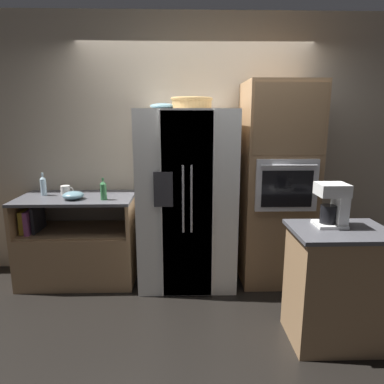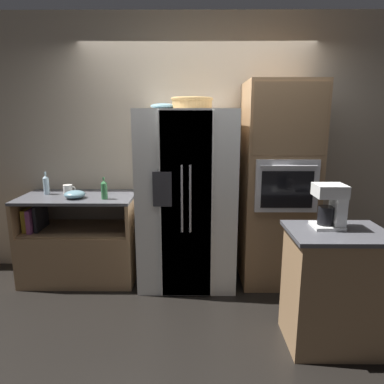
{
  "view_description": "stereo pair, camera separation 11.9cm",
  "coord_description": "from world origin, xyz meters",
  "views": [
    {
      "loc": [
        -0.15,
        -3.39,
        1.73
      ],
      "look_at": [
        -0.05,
        -0.05,
        0.99
      ],
      "focal_mm": 32.0,
      "sensor_mm": 36.0,
      "label": 1
    },
    {
      "loc": [
        -0.03,
        -3.4,
        1.73
      ],
      "look_at": [
        -0.05,
        -0.05,
        0.99
      ],
      "focal_mm": 32.0,
      "sensor_mm": 36.0,
      "label": 2
    }
  ],
  "objects": [
    {
      "name": "island_counter",
      "position": [
        1.02,
        -1.03,
        0.46
      ],
      "size": [
        0.72,
        0.53,
        0.92
      ],
      "color": "#93704C",
      "rests_on": "ground_plane"
    },
    {
      "name": "coffee_maker",
      "position": [
        0.99,
        -0.95,
        1.1
      ],
      "size": [
        0.22,
        0.19,
        0.33
      ],
      "color": "white",
      "rests_on": "island_counter"
    },
    {
      "name": "wall_back",
      "position": [
        0.0,
        0.45,
        1.4
      ],
      "size": [
        12.0,
        0.06,
        2.8
      ],
      "color": "tan",
      "rests_on": "ground_plane"
    },
    {
      "name": "bottle_tall",
      "position": [
        -1.61,
        0.16,
        1.02
      ],
      "size": [
        0.06,
        0.06,
        0.24
      ],
      "color": "silver",
      "rests_on": "counter_left"
    },
    {
      "name": "counter_left",
      "position": [
        -1.26,
        0.09,
        0.33
      ],
      "size": [
        1.18,
        0.66,
        0.92
      ],
      "color": "#93704C",
      "rests_on": "ground_plane"
    },
    {
      "name": "fruit_bowl",
      "position": [
        -0.33,
        0.04,
        1.83
      ],
      "size": [
        0.25,
        0.25,
        0.06
      ],
      "color": "#668C99",
      "rests_on": "refrigerator"
    },
    {
      "name": "refrigerator",
      "position": [
        -0.1,
        0.03,
        0.9
      ],
      "size": [
        0.97,
        0.79,
        1.8
      ],
      "color": "silver",
      "rests_on": "ground_plane"
    },
    {
      "name": "wall_oven",
      "position": [
        0.83,
        0.07,
        1.04
      ],
      "size": [
        0.71,
        0.74,
        2.07
      ],
      "color": "#93704C",
      "rests_on": "ground_plane"
    },
    {
      "name": "mixing_bowl",
      "position": [
        -1.24,
        -0.03,
        0.96
      ],
      "size": [
        0.21,
        0.21,
        0.08
      ],
      "color": "#668C99",
      "rests_on": "counter_left"
    },
    {
      "name": "mug",
      "position": [
        -1.39,
        0.18,
        0.97
      ],
      "size": [
        0.13,
        0.1,
        0.1
      ],
      "color": "silver",
      "rests_on": "counter_left"
    },
    {
      "name": "ground_plane",
      "position": [
        0.0,
        0.0,
        0.0
      ],
      "size": [
        20.0,
        20.0,
        0.0
      ],
      "primitive_type": "plane",
      "color": "black"
    },
    {
      "name": "bottle_short",
      "position": [
        -0.93,
        -0.06,
        1.02
      ],
      "size": [
        0.06,
        0.06,
        0.22
      ],
      "color": "#33723F",
      "rests_on": "counter_left"
    },
    {
      "name": "wicker_basket",
      "position": [
        -0.05,
        0.02,
        1.86
      ],
      "size": [
        0.41,
        0.41,
        0.11
      ],
      "color": "tan",
      "rests_on": "refrigerator"
    }
  ]
}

